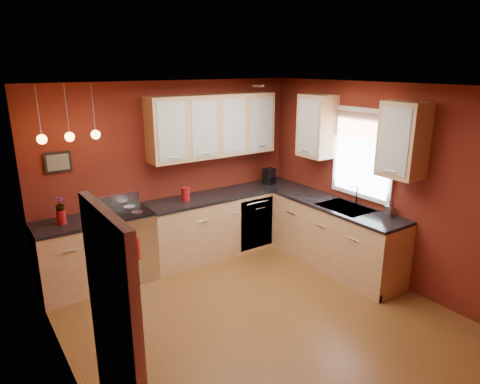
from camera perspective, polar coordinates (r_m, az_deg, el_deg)
floor at (r=5.15m, az=2.32°, el=-16.38°), size 4.20×4.20×0.00m
ceiling at (r=4.33m, az=2.73°, el=13.87°), size 4.00×4.20×0.02m
wall_back at (r=6.31m, az=-8.97°, el=2.62°), size 4.00×0.02×2.60m
wall_front at (r=3.30m, az=25.46°, el=-12.36°), size 4.00×0.02×2.60m
wall_left at (r=3.82m, az=-22.60°, el=-8.00°), size 0.02×4.20×2.60m
wall_right at (r=5.95m, az=18.16°, el=1.10°), size 0.02×4.20×2.60m
base_cabinets_back_left at (r=5.84m, az=-22.16°, el=-8.51°), size 0.70×0.60×0.90m
base_cabinets_back_right at (r=6.65m, az=-1.83°, el=-4.13°), size 2.54×0.60×0.90m
base_cabinets_right at (r=6.27m, az=12.51°, el=-5.88°), size 0.60×2.10×0.90m
counter_back_left at (r=5.66m, az=-22.68°, el=-4.18°), size 0.70×0.62×0.04m
counter_back_right at (r=6.50m, az=-1.86°, el=-0.25°), size 2.54×0.62×0.04m
counter_right at (r=6.11m, az=12.79°, el=-1.80°), size 0.62×2.10×0.04m
gas_range at (r=5.99m, az=-15.36°, el=-6.86°), size 0.76×0.64×1.11m
dishwasher_front at (r=6.62m, az=2.24°, el=-4.22°), size 0.60×0.02×0.80m
sink at (r=6.01m, az=13.84°, el=-2.20°), size 0.50×0.70×0.33m
window at (r=6.02m, az=16.09°, el=5.27°), size 0.06×1.02×1.22m
door_left_wall at (r=2.94m, az=-15.89°, el=-21.38°), size 0.12×0.82×2.05m
upper_cabinets_back at (r=6.32m, az=-3.58°, el=8.80°), size 2.00×0.35×0.90m
upper_cabinets_right at (r=5.88m, az=15.16°, el=7.68°), size 0.35×1.95×0.90m
wall_picture at (r=5.75m, az=-23.12°, el=3.68°), size 0.32×0.03×0.26m
pendant_lights at (r=5.39m, az=-21.77°, el=6.93°), size 0.71×0.11×0.66m
red_canister at (r=6.13m, az=-7.26°, el=-0.28°), size 0.13×0.13×0.19m
red_vase at (r=5.63m, az=-22.72°, el=-3.11°), size 0.11×0.11×0.18m
flowers at (r=5.58m, az=-22.91°, el=-1.51°), size 0.14×0.14×0.19m
coffee_maker at (r=6.97m, az=3.95°, el=2.05°), size 0.18×0.18×0.25m
soap_pump at (r=5.80m, az=19.24°, el=-2.04°), size 0.11×0.12×0.21m
dish_towel at (r=5.68m, az=-14.24°, el=-7.64°), size 0.21×0.01×0.29m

